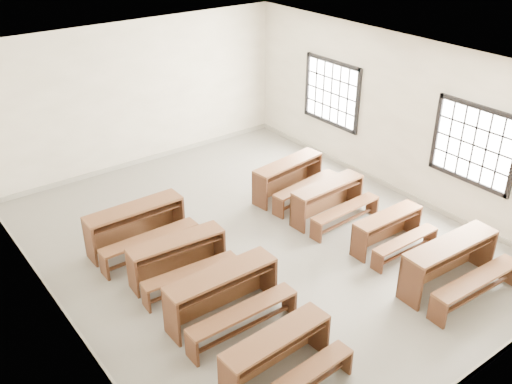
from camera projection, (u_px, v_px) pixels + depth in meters
room at (260, 129)px, 9.26m from camera, size 8.50×8.50×3.20m
desk_set_0 at (279, 355)px, 7.18m from camera, size 1.60×0.88×0.70m
desk_set_1 at (224, 293)px, 8.20m from camera, size 1.72×0.90×0.77m
desk_set_2 at (179, 256)px, 9.08m from camera, size 1.63×0.93×0.71m
desk_set_3 at (137, 224)px, 9.86m from camera, size 1.73×0.90×0.78m
desk_set_4 at (452, 262)px, 8.86m from camera, size 1.80×0.99×0.80m
desk_set_5 at (389, 229)px, 9.89m from camera, size 1.41×0.74×0.63m
desk_set_6 at (329, 198)px, 10.77m from camera, size 1.60×0.88×0.71m
desk_set_7 at (290, 176)px, 11.55m from camera, size 1.73×1.05×0.74m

